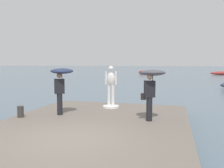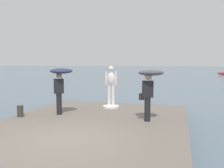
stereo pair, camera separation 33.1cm
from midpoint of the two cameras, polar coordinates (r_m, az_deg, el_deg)
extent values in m
plane|color=slate|center=(46.12, 11.05, 1.78)|extent=(400.00, 400.00, 0.00)
cube|color=#70665B|center=(8.38, -6.49, -10.99)|extent=(6.71, 9.11, 0.40)
cylinder|color=white|center=(11.33, -1.10, -5.48)|extent=(0.78, 0.78, 0.09)
cylinder|color=white|center=(11.27, -1.60, -2.81)|extent=(0.15, 0.15, 0.97)
cylinder|color=white|center=(11.22, -0.61, -2.84)|extent=(0.15, 0.15, 0.97)
ellipsoid|color=white|center=(11.17, -1.11, 1.24)|extent=(0.38, 0.26, 0.63)
sphere|color=white|center=(11.14, -1.12, 3.78)|extent=(0.24, 0.24, 0.24)
cylinder|color=white|center=(11.23, -2.29, 1.49)|extent=(0.10, 0.10, 0.62)
cylinder|color=white|center=(11.10, 0.08, 1.45)|extent=(0.10, 0.10, 0.62)
cylinder|color=black|center=(9.95, -13.48, -4.77)|extent=(0.22, 0.22, 0.88)
cube|color=black|center=(9.86, -13.57, -0.52)|extent=(0.45, 0.42, 0.60)
sphere|color=#A87A5B|center=(9.83, -13.62, 2.06)|extent=(0.21, 0.21, 0.21)
cylinder|color=#262626|center=(9.89, -12.95, 1.28)|extent=(0.02, 0.02, 0.51)
ellipsoid|color=navy|center=(9.88, -12.98, 3.07)|extent=(1.29, 1.30, 0.24)
cylinder|color=black|center=(8.75, 7.94, -6.01)|extent=(0.22, 0.22, 0.88)
cube|color=black|center=(8.64, 8.00, -1.19)|extent=(0.43, 0.34, 0.60)
sphere|color=tan|center=(8.60, 8.03, 1.76)|extent=(0.21, 0.21, 0.21)
cylinder|color=#262626|center=(8.68, 8.75, 0.75)|extent=(0.02, 0.02, 0.48)
ellipsoid|color=#4C4C56|center=(8.66, 8.78, 2.70)|extent=(1.15, 1.16, 0.26)
cube|color=black|center=(8.66, 6.52, -3.03)|extent=(0.20, 0.15, 0.24)
cylinder|color=#38332D|center=(10.01, -22.18, -6.21)|extent=(0.24, 0.24, 0.45)
ellipsoid|color=#9E2D28|center=(55.95, 7.24, 2.82)|extent=(2.87, 3.41, 0.88)
ellipsoid|color=#9E2D28|center=(57.00, 24.99, 2.39)|extent=(5.25, 2.06, 0.79)
camera|label=1|loc=(0.17, -90.87, -0.08)|focal=37.74mm
camera|label=2|loc=(0.17, 89.13, 0.08)|focal=37.74mm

